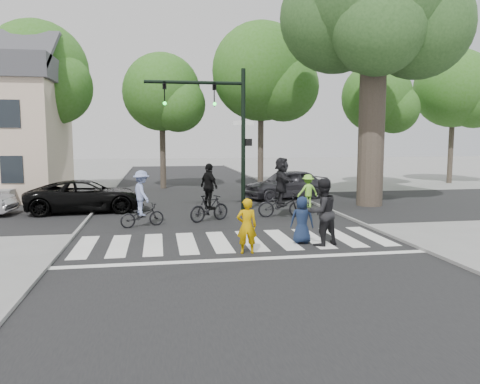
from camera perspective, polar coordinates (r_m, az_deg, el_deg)
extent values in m
plane|color=gray|center=(13.60, 0.11, -6.94)|extent=(120.00, 120.00, 0.00)
cube|color=black|center=(18.44, -2.61, -3.32)|extent=(10.00, 70.00, 0.01)
cube|color=black|center=(21.38, -3.64, -1.94)|extent=(70.00, 10.00, 0.01)
cube|color=gray|center=(18.49, -18.36, -3.49)|extent=(0.10, 70.00, 0.10)
cube|color=gray|center=(19.71, 12.12, -2.68)|extent=(0.10, 70.00, 0.10)
cube|color=silver|center=(14.54, -18.48, -6.37)|extent=(0.55, 3.00, 0.01)
cube|color=silver|center=(14.42, -14.52, -6.34)|extent=(0.55, 3.00, 0.01)
cube|color=silver|center=(14.37, -10.52, -6.28)|extent=(0.55, 3.00, 0.01)
cube|color=silver|center=(14.39, -6.52, -6.19)|extent=(0.55, 3.00, 0.01)
cube|color=silver|center=(14.48, -2.54, -6.07)|extent=(0.55, 3.00, 0.01)
cube|color=silver|center=(14.64, 1.36, -5.92)|extent=(0.55, 3.00, 0.01)
cube|color=silver|center=(14.87, 5.16, -5.76)|extent=(0.55, 3.00, 0.01)
cube|color=silver|center=(15.15, 8.83, -5.57)|extent=(0.55, 3.00, 0.01)
cube|color=silver|center=(15.50, 12.35, -5.37)|extent=(0.55, 3.00, 0.01)
cube|color=silver|center=(15.90, 15.70, -5.16)|extent=(0.55, 3.00, 0.01)
cube|color=silver|center=(12.45, 1.09, -8.18)|extent=(10.00, 0.30, 0.01)
cylinder|color=black|center=(19.53, 0.40, 6.08)|extent=(0.18, 0.18, 6.00)
cylinder|color=black|center=(19.40, -5.57, 13.15)|extent=(4.00, 0.14, 0.14)
imported|color=black|center=(19.43, -3.15, 11.82)|extent=(0.16, 0.20, 1.00)
sphere|color=#19E533|center=(19.28, -3.10, 10.67)|extent=(0.14, 0.14, 0.14)
imported|color=black|center=(19.29, -9.19, 11.78)|extent=(0.16, 0.20, 1.00)
sphere|color=#19E533|center=(19.14, -9.16, 10.62)|extent=(0.14, 0.14, 0.14)
cube|color=black|center=(19.57, 1.04, 6.08)|extent=(0.28, 0.18, 0.30)
cube|color=#FF660C|center=(19.59, 1.36, 6.08)|extent=(0.02, 0.14, 0.20)
cube|color=white|center=(19.54, 0.40, 8.42)|extent=(0.90, 0.04, 0.18)
cylinder|color=brown|center=(22.74, 15.73, 7.17)|extent=(1.20, 1.20, 7.00)
cylinder|color=brown|center=(22.93, 16.89, 14.66)|extent=(1.29, 1.74, 2.93)
sphere|color=#274B1E|center=(23.59, 20.93, 18.47)|extent=(4.80, 4.80, 4.80)
sphere|color=#274B1E|center=(23.73, 11.56, 20.18)|extent=(5.20, 5.20, 5.20)
sphere|color=#274B1E|center=(21.75, 16.53, 18.60)|extent=(4.00, 4.00, 4.00)
cylinder|color=brown|center=(29.48, -23.22, 6.16)|extent=(0.36, 0.36, 6.44)
sphere|color=#316918|center=(29.71, -23.55, 13.27)|extent=(5.80, 5.80, 5.80)
sphere|color=#316918|center=(28.52, -21.56, 11.80)|extent=(4.06, 4.06, 4.06)
cylinder|color=brown|center=(29.82, -9.41, 5.80)|extent=(0.36, 0.36, 5.60)
sphere|color=#316918|center=(29.95, -9.53, 11.93)|extent=(4.80, 4.80, 4.80)
sphere|color=#316918|center=(29.19, -7.57, 10.53)|extent=(3.36, 3.36, 3.36)
cylinder|color=brown|center=(29.20, 2.54, 6.97)|extent=(0.36, 0.36, 6.72)
sphere|color=#316918|center=(29.48, 2.58, 14.45)|extent=(6.00, 6.00, 6.00)
sphere|color=#316918|center=(28.78, 5.36, 12.69)|extent=(4.20, 4.20, 4.20)
cylinder|color=brown|center=(32.62, 16.14, 5.57)|extent=(0.36, 0.36, 5.46)
sphere|color=#316918|center=(32.73, 16.32, 11.04)|extent=(4.60, 4.60, 4.60)
sphere|color=#316918|center=(32.48, 18.30, 9.63)|extent=(3.22, 3.22, 3.22)
cylinder|color=brown|center=(36.16, 24.35, 5.88)|extent=(0.36, 0.36, 6.16)
sphere|color=#316918|center=(36.32, 24.62, 11.43)|extent=(5.40, 5.40, 5.40)
sphere|color=#316918|center=(36.21, 26.72, 9.95)|extent=(3.78, 3.78, 3.78)
cube|color=black|center=(24.50, -26.05, 2.48)|extent=(1.00, 0.06, 1.30)
cube|color=black|center=(24.48, -26.36, 8.55)|extent=(1.00, 0.06, 1.30)
imported|color=#C38E03|center=(12.89, 0.83, -4.18)|extent=(0.58, 0.40, 1.55)
imported|color=#15213C|center=(14.27, 7.57, -3.39)|extent=(0.80, 0.62, 1.44)
imported|color=black|center=(14.06, 9.98, -2.42)|extent=(1.17, 1.04, 2.01)
imported|color=black|center=(17.15, -11.83, -2.80)|extent=(1.70, 1.09, 0.84)
imported|color=#7B8ABB|center=(17.04, -11.90, -0.12)|extent=(0.93, 1.19, 1.62)
imported|color=black|center=(17.90, -3.76, -1.98)|extent=(1.74, 1.20, 1.03)
imported|color=black|center=(17.80, -3.78, 0.67)|extent=(0.85, 1.12, 1.77)
imported|color=black|center=(18.90, 5.08, -1.57)|extent=(1.94, 0.79, 1.00)
imported|color=black|center=(18.79, 5.11, 1.32)|extent=(0.68, 1.81, 1.92)
imported|color=black|center=(21.18, -18.16, -0.47)|extent=(5.16, 2.68, 1.39)
imported|color=#36353B|center=(24.63, 5.66, 0.97)|extent=(4.84, 2.93, 1.54)
imported|color=#84D93D|center=(21.64, 8.27, 0.12)|extent=(1.05, 0.70, 1.52)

